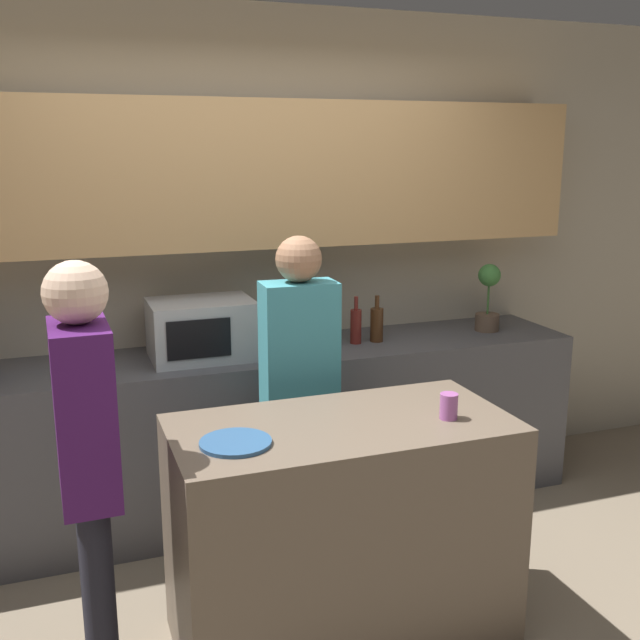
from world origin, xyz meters
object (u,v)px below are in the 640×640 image
object	(u,v)px
microwave	(202,329)
bottle_2	(330,321)
bottle_3	(356,325)
bottle_1	(322,327)
person_center	(87,451)
plate_on_island	(236,443)
person_left	(299,377)
potted_plant	(488,298)
bottle_0	(300,329)
cup_0	(449,406)
bottle_4	(377,324)

from	to	relation	value
microwave	bottle_2	xyz separation A→B (m)	(0.73, 0.09, -0.04)
bottle_3	bottle_1	bearing A→B (deg)	-173.80
person_center	bottle_2	bearing A→B (deg)	131.57
plate_on_island	bottle_2	bearing A→B (deg)	56.93
person_left	person_center	xyz separation A→B (m)	(-0.97, -0.61, 0.02)
potted_plant	bottle_3	world-z (taller)	potted_plant
potted_plant	bottle_0	world-z (taller)	potted_plant
bottle_0	bottle_1	world-z (taller)	bottle_0
potted_plant	bottle_2	distance (m)	0.96
microwave	plate_on_island	xyz separation A→B (m)	(-0.12, -1.23, -0.12)
bottle_2	plate_on_island	distance (m)	1.57
potted_plant	person_center	size ratio (longest dim) A/B	0.24
bottle_1	person_left	bearing A→B (deg)	-119.65
cup_0	potted_plant	bearing A→B (deg)	52.52
bottle_1	potted_plant	bearing A→B (deg)	1.56
bottle_4	plate_on_island	size ratio (longest dim) A/B	1.00
potted_plant	person_center	bearing A→B (deg)	-153.10
plate_on_island	cup_0	xyz separation A→B (m)	(0.84, -0.03, 0.04)
potted_plant	bottle_4	size ratio (longest dim) A/B	1.52
bottle_1	plate_on_island	xyz separation A→B (m)	(-0.77, -1.20, -0.08)
bottle_1	bottle_4	xyz separation A→B (m)	(0.33, 0.02, -0.02)
microwave	bottle_4	xyz separation A→B (m)	(0.98, -0.01, -0.05)
bottle_1	person_left	distance (m)	0.62
bottle_2	person_left	world-z (taller)	person_left
microwave	bottle_4	distance (m)	0.98
microwave	bottle_4	size ratio (longest dim) A/B	2.01
bottle_0	microwave	bearing A→B (deg)	172.66
potted_plant	bottle_2	world-z (taller)	potted_plant
bottle_0	plate_on_island	world-z (taller)	bottle_0
microwave	cup_0	world-z (taller)	microwave
person_left	person_center	distance (m)	1.14
bottle_3	cup_0	world-z (taller)	bottle_3
bottle_1	plate_on_island	bearing A→B (deg)	-122.49
microwave	potted_plant	size ratio (longest dim) A/B	1.32
bottle_0	bottle_3	distance (m)	0.35
cup_0	person_center	bearing A→B (deg)	176.31
potted_plant	plate_on_island	world-z (taller)	potted_plant
bottle_3	person_left	world-z (taller)	person_left
bottle_4	person_left	size ratio (longest dim) A/B	0.16
bottle_2	bottle_4	world-z (taller)	bottle_2
bottle_1	cup_0	world-z (taller)	bottle_1
bottle_1	bottle_3	xyz separation A→B (m)	(0.21, 0.02, -0.01)
bottle_3	cup_0	xyz separation A→B (m)	(-0.13, -1.26, -0.03)
potted_plant	bottle_1	distance (m)	1.05
bottle_3	plate_on_island	bearing A→B (deg)	-128.44
microwave	potted_plant	bearing A→B (deg)	0.05
person_center	potted_plant	bearing A→B (deg)	115.72
microwave	bottle_4	bearing A→B (deg)	-0.30
microwave	person_center	distance (m)	1.33
microwave	potted_plant	distance (m)	1.69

